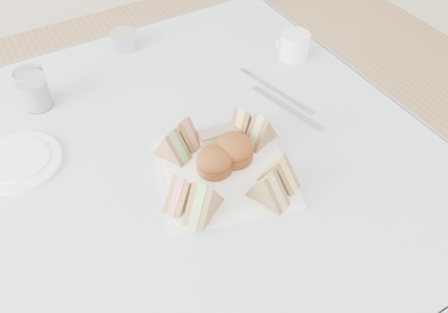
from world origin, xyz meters
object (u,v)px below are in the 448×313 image
table (190,255)px  creamer_jug (294,45)px  serving_plate (224,172)px  water_glass (34,89)px

table → creamer_jug: 0.61m
serving_plate → creamer_jug: 0.45m
table → serving_plate: bearing=-58.7°
serving_plate → water_glass: 0.48m
table → water_glass: 0.56m
serving_plate → creamer_jug: size_ratio=3.35×
table → serving_plate: size_ratio=3.61×
serving_plate → creamer_jug: bearing=52.5°
table → water_glass: bearing=123.9°
serving_plate → water_glass: (-0.26, 0.40, 0.04)m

